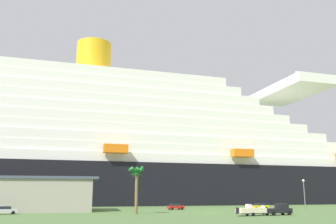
{
  "coord_description": "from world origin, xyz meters",
  "views": [
    {
      "loc": [
        -32.8,
        -77.73,
        4.08
      ],
      "look_at": [
        0.38,
        30.86,
        29.0
      ],
      "focal_mm": 39.87,
      "sensor_mm": 36.0,
      "label": 1
    }
  ],
  "objects": [
    {
      "name": "parked_car_black_coupe",
      "position": [
        -39.53,
        16.07,
        0.83
      ],
      "size": [
        4.75,
        2.54,
        1.58
      ],
      "color": "black",
      "rests_on": "ground_plane"
    },
    {
      "name": "cruise_ship",
      "position": [
        6.98,
        64.39,
        18.92
      ],
      "size": [
        241.01,
        41.85,
        71.3
      ],
      "color": "black",
      "rests_on": "ground_plane"
    },
    {
      "name": "parked_car_yellow_taxi",
      "position": [
        20.8,
        13.42,
        0.83
      ],
      "size": [
        4.58,
        2.07,
        1.58
      ],
      "color": "yellow",
      "rests_on": "ground_plane"
    },
    {
      "name": "street_lamp",
      "position": [
        21.44,
        -4.91,
        4.78
      ],
      "size": [
        0.56,
        0.56,
        7.24
      ],
      "color": "slate",
      "rests_on": "ground_plane"
    },
    {
      "name": "parked_car_red_hatchback",
      "position": [
        -1.77,
        17.1,
        0.83
      ],
      "size": [
        4.44,
        2.45,
        1.58
      ],
      "color": "red",
      "rests_on": "ground_plane"
    },
    {
      "name": "small_boat_on_trailer",
      "position": [
        4.11,
        -12.88,
        0.96
      ],
      "size": [
        7.97,
        2.5,
        2.15
      ],
      "color": "#595960",
      "rests_on": "ground_plane"
    },
    {
      "name": "pickup_truck",
      "position": [
        9.74,
        -12.34,
        1.04
      ],
      "size": [
        5.76,
        2.7,
        2.2
      ],
      "color": "black",
      "rests_on": "ground_plane"
    },
    {
      "name": "palm_tree",
      "position": [
        -15.98,
        -0.22,
        7.66
      ],
      "size": [
        3.44,
        3.33,
        9.78
      ],
      "color": "brown",
      "rests_on": "ground_plane"
    },
    {
      "name": "parked_car_silver_sedan",
      "position": [
        -41.68,
        6.33,
        0.83
      ],
      "size": [
        4.85,
        2.69,
        1.58
      ],
      "color": "silver",
      "rests_on": "ground_plane"
    },
    {
      "name": "ground_plane",
      "position": [
        0.0,
        30.0,
        0.0
      ],
      "size": [
        600.0,
        600.0,
        0.0
      ],
      "primitive_type": "plane",
      "color": "#4C6B38"
    }
  ]
}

